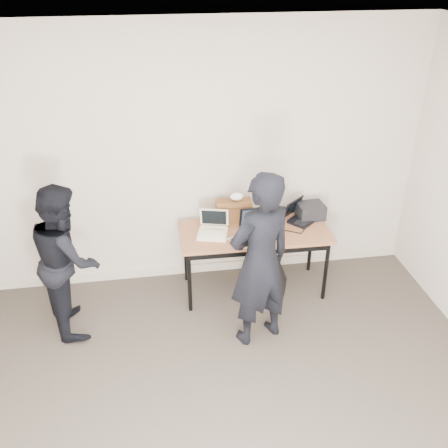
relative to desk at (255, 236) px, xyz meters
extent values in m
cube|color=#3F3830|center=(-0.45, -1.82, -0.69)|extent=(4.50, 4.50, 0.05)
cube|color=white|center=(-0.45, -1.82, 2.06)|extent=(4.50, 4.50, 0.05)
cube|color=#BAAC9B|center=(-0.45, 0.46, 0.69)|extent=(4.50, 0.05, 2.70)
cube|color=brown|center=(0.00, 0.01, 0.04)|extent=(1.51, 0.68, 0.03)
cylinder|color=black|center=(-0.69, -0.24, -0.32)|extent=(0.04, 0.04, 0.68)
cylinder|color=black|center=(0.69, -0.26, -0.32)|extent=(0.04, 0.04, 0.68)
cylinder|color=black|center=(-0.69, 0.29, -0.32)|extent=(0.04, 0.04, 0.68)
cylinder|color=black|center=(0.69, 0.27, -0.32)|extent=(0.04, 0.04, 0.68)
cube|color=black|center=(0.00, -0.27, -0.02)|extent=(1.40, 0.04, 0.06)
cube|color=beige|center=(-0.43, -0.02, 0.08)|extent=(0.34, 0.30, 0.03)
cube|color=silver|center=(-0.44, -0.05, 0.10)|extent=(0.26, 0.19, 0.01)
cube|color=beige|center=(-0.40, 0.11, 0.19)|extent=(0.29, 0.12, 0.20)
cube|color=black|center=(-0.40, 0.11, 0.19)|extent=(0.25, 0.09, 0.16)
cube|color=beige|center=(-0.40, 0.10, 0.09)|extent=(0.25, 0.08, 0.02)
cube|color=black|center=(0.01, -0.09, 0.07)|extent=(0.33, 0.25, 0.02)
cube|color=black|center=(0.01, -0.12, 0.08)|extent=(0.27, 0.14, 0.01)
cube|color=black|center=(0.01, 0.06, 0.19)|extent=(0.32, 0.08, 0.23)
cube|color=#26333F|center=(0.01, 0.05, 0.19)|extent=(0.28, 0.06, 0.19)
cube|color=black|center=(0.01, 0.03, 0.08)|extent=(0.29, 0.02, 0.02)
cube|color=black|center=(0.54, 0.12, 0.07)|extent=(0.36, 0.35, 0.02)
cube|color=black|center=(0.55, 0.11, 0.08)|extent=(0.26, 0.25, 0.01)
cube|color=black|center=(0.45, 0.23, 0.18)|extent=(0.27, 0.25, 0.20)
cube|color=black|center=(0.45, 0.22, 0.18)|extent=(0.23, 0.21, 0.16)
cube|color=black|center=(0.47, 0.21, 0.08)|extent=(0.21, 0.18, 0.01)
cube|color=brown|center=(-0.18, 0.23, 0.18)|extent=(0.37, 0.18, 0.24)
cube|color=brown|center=(-0.18, 0.17, 0.28)|extent=(0.36, 0.09, 0.07)
cube|color=brown|center=(-0.02, 0.22, 0.16)|extent=(0.02, 0.10, 0.02)
ellipsoid|color=white|center=(-0.15, 0.23, 0.34)|extent=(0.15, 0.12, 0.08)
cube|color=black|center=(0.63, 0.19, 0.14)|extent=(0.28, 0.25, 0.15)
cube|color=black|center=(-0.22, -0.17, 0.08)|extent=(0.10, 0.07, 0.03)
cube|color=black|center=(0.30, -0.04, 0.06)|extent=(0.29, 0.18, 0.01)
cube|color=black|center=(0.19, 0.21, 0.06)|extent=(0.25, 0.01, 0.01)
cube|color=silver|center=(-0.23, -0.09, 0.06)|extent=(0.26, 0.12, 0.01)
cube|color=black|center=(-0.42, 0.03, 0.06)|extent=(0.24, 0.24, 0.01)
cube|color=silver|center=(-0.01, -0.11, 0.06)|extent=(0.19, 0.17, 0.01)
cube|color=black|center=(0.52, -0.02, 0.06)|extent=(0.17, 0.21, 0.01)
imported|color=black|center=(-0.11, -0.71, 0.18)|extent=(0.72, 0.60, 1.68)
imported|color=black|center=(-1.80, -0.25, 0.07)|extent=(0.70, 0.82, 1.47)
cube|color=#BDB29C|center=(-0.45, 0.42, -0.61)|extent=(4.50, 0.03, 0.10)
camera|label=1|loc=(-0.97, -4.21, 2.57)|focal=40.00mm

